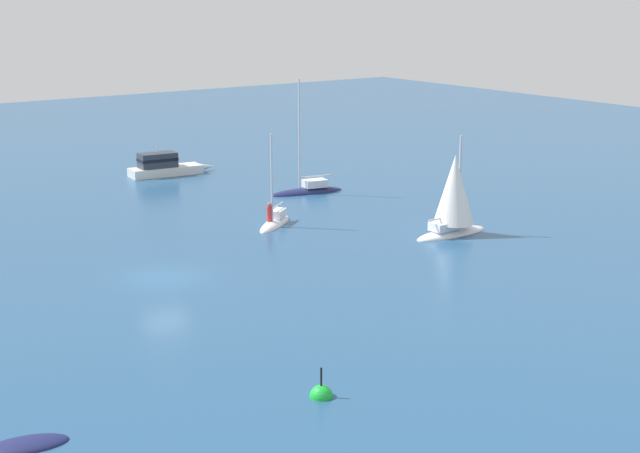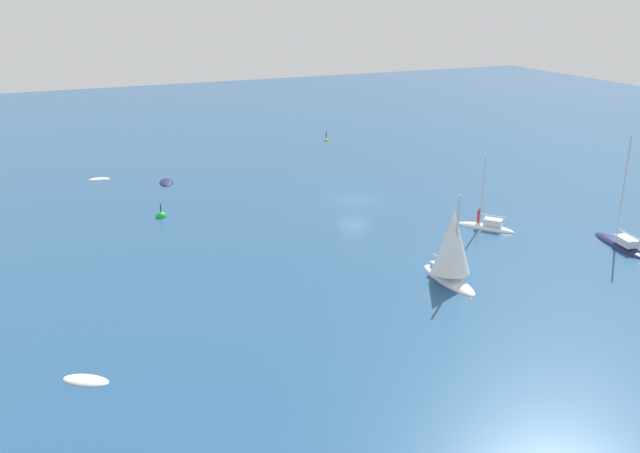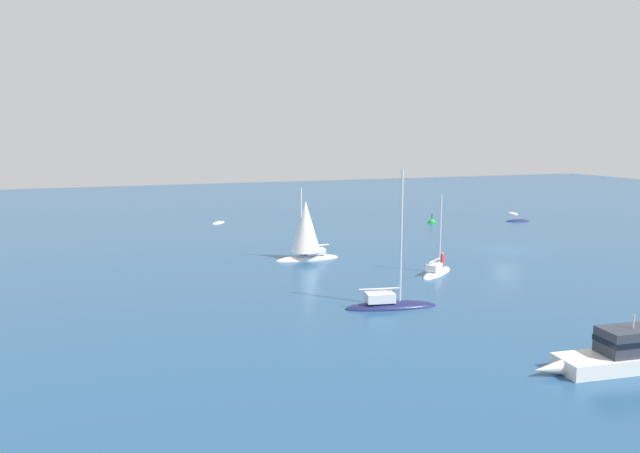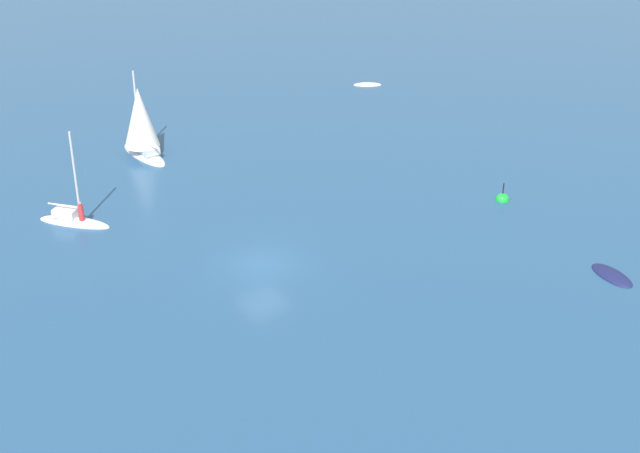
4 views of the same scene
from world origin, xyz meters
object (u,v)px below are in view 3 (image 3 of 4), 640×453
at_px(rib, 513,214).
at_px(skiff, 218,223).
at_px(ketch, 390,305).
at_px(dinghy, 518,221).
at_px(channel_buoy, 432,223).
at_px(motor_cruiser, 621,352).
at_px(sloop, 437,272).
at_px(yacht, 306,233).

bearing_deg(rib, skiff, -89.41).
distance_m(ketch, dinghy, 40.45).
distance_m(rib, channel_buoy, 14.21).
height_order(rib, dinghy, dinghy).
xyz_separation_m(skiff, motor_cruiser, (8.60, -49.68, 0.74)).
xyz_separation_m(motor_cruiser, channel_buoy, (14.67, 41.50, -0.73)).
bearing_deg(motor_cruiser, sloop, -89.75).
bearing_deg(sloop, ketch, -174.81).
xyz_separation_m(skiff, channel_buoy, (23.27, -8.18, 0.01)).
relative_size(skiff, motor_cruiser, 0.36).
relative_size(ketch, yacht, 1.36).
xyz_separation_m(dinghy, motor_cruiser, (-24.77, -39.04, 0.74)).
distance_m(skiff, ketch, 37.77).
distance_m(rib, motor_cruiser, 53.12).
height_order(skiff, motor_cruiser, motor_cruiser).
distance_m(sloop, motor_cruiser, 18.78).
distance_m(skiff, channel_buoy, 24.67).
distance_m(ketch, yacht, 15.02).
relative_size(rib, ketch, 0.24).
height_order(rib, sloop, sloop).
bearing_deg(channel_buoy, rib, 13.60).
relative_size(rib, sloop, 0.34).
height_order(skiff, sloop, sloop).
height_order(rib, motor_cruiser, motor_cruiser).
bearing_deg(dinghy, motor_cruiser, 69.27).
relative_size(rib, dinghy, 0.69).
height_order(yacht, dinghy, yacht).
relative_size(rib, channel_buoy, 1.32).
height_order(skiff, channel_buoy, channel_buoy).
bearing_deg(ketch, rib, 54.02).
bearing_deg(ketch, sloop, 52.80).
height_order(rib, channel_buoy, channel_buoy).
xyz_separation_m(yacht, dinghy, (30.33, 12.12, -2.17)).
bearing_deg(motor_cruiser, dinghy, -116.64).
bearing_deg(skiff, rib, -62.03).
xyz_separation_m(dinghy, channel_buoy, (-10.10, 2.45, 0.01)).
xyz_separation_m(rib, ketch, (-33.83, -32.79, 0.16)).
bearing_deg(rib, dinghy, -24.63).
bearing_deg(sloop, rib, 6.72).
xyz_separation_m(skiff, yacht, (3.04, -22.75, 2.17)).
height_order(skiff, ketch, ketch).
relative_size(ketch, dinghy, 2.83).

